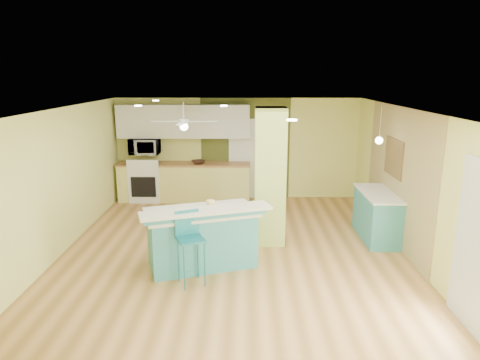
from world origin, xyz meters
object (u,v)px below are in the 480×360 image
bar_stool (189,236)px  canister (211,206)px  side_counter (377,215)px  fruit_bowl (198,162)px  peninsula (202,236)px

bar_stool → canister: bearing=39.2°
bar_stool → canister: (0.28, 0.57, 0.28)m
bar_stool → side_counter: (3.32, 1.83, -0.29)m
canister → fruit_bowl: bearing=99.1°
peninsula → canister: size_ratio=11.20×
bar_stool → canister: canister is taller
peninsula → canister: bearing=-31.5°
side_counter → fruit_bowl: bearing=146.3°
side_counter → canister: 3.34m
peninsula → side_counter: bearing=2.4°
side_counter → fruit_bowl: (-3.64, 2.43, 0.52)m
fruit_bowl → canister: 3.74m
peninsula → fruit_bowl: peninsula is taller
bar_stool → canister: size_ratio=5.86×
peninsula → fruit_bowl: bearing=78.2°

